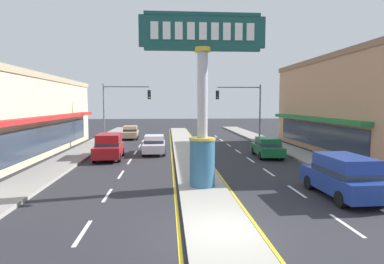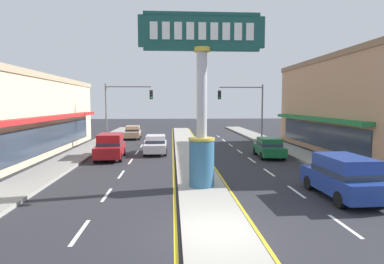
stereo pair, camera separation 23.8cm
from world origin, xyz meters
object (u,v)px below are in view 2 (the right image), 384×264
at_px(traffic_light_left_side, 123,103).
at_px(sedan_near_right_lane, 269,147).
at_px(storefront_right, 367,105).
at_px(sedan_near_left_lane, 156,144).
at_px(traffic_light_right_side, 246,103).
at_px(suv_far_left_oncoming, 343,176).
at_px(sedan_mid_left_lane, 133,132).
at_px(suv_far_right_lane, 110,146).
at_px(district_sign, 202,104).

bearing_deg(traffic_light_left_side, sedan_near_right_lane, -35.80).
bearing_deg(storefront_right, sedan_near_left_lane, -179.29).
bearing_deg(traffic_light_right_side, traffic_light_left_side, -178.19).
height_order(storefront_right, traffic_light_right_side, storefront_right).
distance_m(storefront_right, suv_far_left_oncoming, 17.02).
relative_size(traffic_light_right_side, sedan_mid_left_lane, 1.42).
height_order(storefront_right, traffic_light_left_side, storefront_right).
xyz_separation_m(storefront_right, suv_far_right_lane, (-21.67, -2.68, -3.11)).
bearing_deg(traffic_light_left_side, traffic_light_right_side, 1.81).
height_order(traffic_light_left_side, suv_far_left_oncoming, traffic_light_left_side).
bearing_deg(suv_far_left_oncoming, suv_far_right_lane, 137.68).
height_order(sedan_mid_left_lane, suv_far_left_oncoming, suv_far_left_oncoming).
bearing_deg(traffic_light_left_side, storefront_right, -16.10).
xyz_separation_m(district_sign, sedan_near_left_lane, (-2.82, 11.63, -3.39)).
bearing_deg(traffic_light_right_side, district_sign, -108.99).
bearing_deg(district_sign, sedan_near_left_lane, 103.61).
height_order(district_sign, sedan_near_left_lane, district_sign).
bearing_deg(suv_far_left_oncoming, storefront_right, 55.70).
xyz_separation_m(traffic_light_left_side, suv_far_left_oncoming, (12.52, -20.16, -3.26)).
distance_m(district_sign, sedan_mid_left_lane, 24.46).
bearing_deg(suv_far_left_oncoming, sedan_mid_left_lane, 115.71).
relative_size(sedan_near_right_lane, suv_far_left_oncoming, 0.95).
distance_m(traffic_light_right_side, sedan_near_left_lane, 12.06).
xyz_separation_m(suv_far_right_lane, sedan_near_left_lane, (3.30, 2.46, -0.20)).
height_order(traffic_light_right_side, sedan_near_left_lane, traffic_light_right_side).
bearing_deg(sedan_near_left_lane, traffic_light_right_side, 37.08).
xyz_separation_m(traffic_light_left_side, sedan_near_right_lane, (12.51, -9.02, -3.46)).
distance_m(district_sign, traffic_light_left_side, 19.28).
bearing_deg(sedan_near_left_lane, sedan_near_right_lane, -15.42).
relative_size(storefront_right, sedan_near_left_lane, 4.52).
xyz_separation_m(sedan_mid_left_lane, suv_far_left_oncoming, (12.23, -25.41, 0.20)).
bearing_deg(suv_far_left_oncoming, traffic_light_left_side, 121.84).
xyz_separation_m(sedan_near_right_lane, sedan_mid_left_lane, (-12.23, 14.28, 0.00)).
bearing_deg(suv_far_left_oncoming, sedan_near_right_lane, 90.03).
height_order(suv_far_right_lane, suv_far_left_oncoming, same).
distance_m(suv_far_right_lane, suv_far_left_oncoming, 16.55).
bearing_deg(district_sign, suv_far_left_oncoming, -17.82).
height_order(traffic_light_left_side, sedan_near_left_lane, traffic_light_left_side).
height_order(traffic_light_right_side, suv_far_right_lane, traffic_light_right_side).
relative_size(storefront_right, suv_far_right_lane, 4.14).
bearing_deg(sedan_near_right_lane, suv_far_right_lane, 179.97).
distance_m(traffic_light_left_side, sedan_mid_left_lane, 6.30).
distance_m(sedan_near_left_lane, suv_far_left_oncoming, 16.27).
relative_size(suv_far_right_lane, sedan_near_left_lane, 1.09).
height_order(district_sign, suv_far_left_oncoming, district_sign).
bearing_deg(suv_far_left_oncoming, sedan_near_left_lane, 123.30).
bearing_deg(sedan_near_left_lane, suv_far_right_lane, -143.38).
xyz_separation_m(district_sign, storefront_right, (15.55, 11.86, -0.08)).
bearing_deg(storefront_right, suv_far_left_oncoming, -124.30).
xyz_separation_m(traffic_light_right_side, suv_far_left_oncoming, (-0.28, -20.56, -3.26)).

